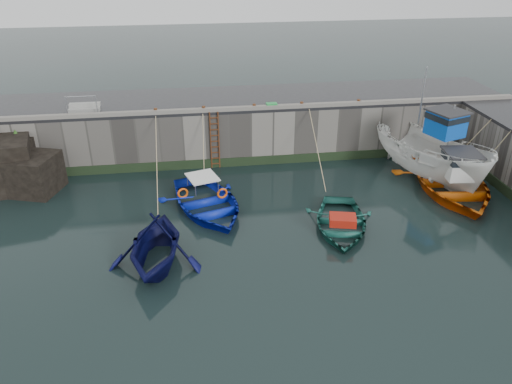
{
  "coord_description": "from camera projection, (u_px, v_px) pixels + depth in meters",
  "views": [
    {
      "loc": [
        -3.36,
        -15.29,
        11.52
      ],
      "look_at": [
        -0.54,
        4.4,
        1.2
      ],
      "focal_mm": 35.0,
      "sensor_mm": 36.0,
      "label": 1
    }
  ],
  "objects": [
    {
      "name": "road_back",
      "position": [
        245.0,
        98.0,
        28.73
      ],
      "size": [
        30.0,
        5.0,
        0.16
      ],
      "primitive_type": "cube",
      "color": "black",
      "rests_on": "quay_back"
    },
    {
      "name": "boat_far_white",
      "position": [
        431.0,
        156.0,
        25.92
      ],
      "size": [
        5.22,
        8.15,
        5.95
      ],
      "rotation": [
        0.0,
        0.0,
        0.33
      ],
      "color": "white",
      "rests_on": "ground"
    },
    {
      "name": "bollard_d",
      "position": [
        302.0,
        104.0,
        27.0
      ],
      "size": [
        0.18,
        0.18,
        0.28
      ],
      "primitive_type": "cylinder",
      "color": "#3F1E0F",
      "rests_on": "road_back"
    },
    {
      "name": "boat_near_blue_rope",
      "position": [
        204.0,
        176.0,
        26.64
      ],
      "size": [
        0.04,
        3.41,
        3.1
      ],
      "primitive_type": null,
      "color": "tan",
      "rests_on": "ground"
    },
    {
      "name": "kerb_back",
      "position": [
        251.0,
        108.0,
        26.58
      ],
      "size": [
        30.0,
        0.3,
        0.2
      ],
      "primitive_type": "cube",
      "color": "slate",
      "rests_on": "road_back"
    },
    {
      "name": "algae_back",
      "position": [
        251.0,
        161.0,
        27.8
      ],
      "size": [
        30.0,
        0.08,
        0.5
      ],
      "primitive_type": "cube",
      "color": "black",
      "rests_on": "ground"
    },
    {
      "name": "boat_near_navy_rope",
      "position": [
        313.0,
        180.0,
        26.26
      ],
      "size": [
        0.04,
        5.37,
        3.1
      ],
      "primitive_type": null,
      "color": "tan",
      "rests_on": "ground"
    },
    {
      "name": "bollard_b",
      "position": [
        204.0,
        109.0,
        26.33
      ],
      "size": [
        0.18,
        0.18,
        0.28
      ],
      "primitive_type": "cylinder",
      "color": "#3F1E0F",
      "rests_on": "road_back"
    },
    {
      "name": "boat_near_white",
      "position": [
        157.0,
        263.0,
        19.59
      ],
      "size": [
        4.49,
        5.02,
        2.39
      ],
      "primitive_type": "imported",
      "rotation": [
        0.0,
        0.0,
        -0.14
      ],
      "color": "#090B3B",
      "rests_on": "ground"
    },
    {
      "name": "boat_near_white_rope",
      "position": [
        161.0,
        197.0,
        24.56
      ],
      "size": [
        0.04,
        6.82,
        3.1
      ],
      "primitive_type": null,
      "color": "tan",
      "rests_on": "ground"
    },
    {
      "name": "boat_near_navy",
      "position": [
        340.0,
        227.0,
        22.0
      ],
      "size": [
        4.35,
        5.34,
        0.97
      ],
      "primitive_type": "imported",
      "rotation": [
        0.0,
        0.0,
        -0.24
      ],
      "color": "#19574C",
      "rests_on": "ground"
    },
    {
      "name": "bollard_e",
      "position": [
        359.0,
        102.0,
        27.4
      ],
      "size": [
        0.18,
        0.18,
        0.28
      ],
      "primitive_type": "cylinder",
      "color": "#3F1E0F",
      "rests_on": "road_back"
    },
    {
      "name": "railing",
      "position": [
        84.0,
        107.0,
        26.4
      ],
      "size": [
        1.6,
        1.05,
        1.0
      ],
      "color": "#A5A8AD",
      "rests_on": "road_back"
    },
    {
      "name": "bollard_a",
      "position": [
        156.0,
        111.0,
        26.02
      ],
      "size": [
        0.18,
        0.18,
        0.28
      ],
      "primitive_type": "cylinder",
      "color": "#3F1E0F",
      "rests_on": "road_back"
    },
    {
      "name": "ground",
      "position": [
        286.0,
        271.0,
        19.16
      ],
      "size": [
        120.0,
        120.0,
        0.0
      ],
      "primitive_type": "plane",
      "color": "black",
      "rests_on": "ground"
    },
    {
      "name": "boat_far_orange",
      "position": [
        451.0,
        182.0,
        24.94
      ],
      "size": [
        5.61,
        7.34,
        4.42
      ],
      "rotation": [
        0.0,
        0.0,
        -0.11
      ],
      "color": "#D5580B",
      "rests_on": "ground"
    },
    {
      "name": "ladder",
      "position": [
        215.0,
        141.0,
        26.89
      ],
      "size": [
        0.51,
        0.08,
        3.2
      ],
      "color": "#3F1E0F",
      "rests_on": "ground"
    },
    {
      "name": "fish_crate",
      "position": [
        272.0,
        106.0,
        26.84
      ],
      "size": [
        0.59,
        0.38,
        0.27
      ],
      "primitive_type": "cube",
      "rotation": [
        0.0,
        0.0,
        0.04
      ],
      "color": "#1A933A",
      "rests_on": "road_back"
    },
    {
      "name": "boat_near_blue",
      "position": [
        207.0,
        209.0,
        23.47
      ],
      "size": [
        5.5,
        6.58,
        1.17
      ],
      "primitive_type": "imported",
      "rotation": [
        0.0,
        0.0,
        0.29
      ],
      "color": "#0B1FAB",
      "rests_on": "ground"
    },
    {
      "name": "quay_back",
      "position": [
        246.0,
        124.0,
        29.45
      ],
      "size": [
        30.0,
        5.0,
        3.0
      ],
      "primitive_type": "cube",
      "color": "slate",
      "rests_on": "ground"
    },
    {
      "name": "bollard_c",
      "position": [
        254.0,
        106.0,
        26.67
      ],
      "size": [
        0.18,
        0.18,
        0.28
      ],
      "primitive_type": "cylinder",
      "color": "#3F1E0F",
      "rests_on": "road_back"
    }
  ]
}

